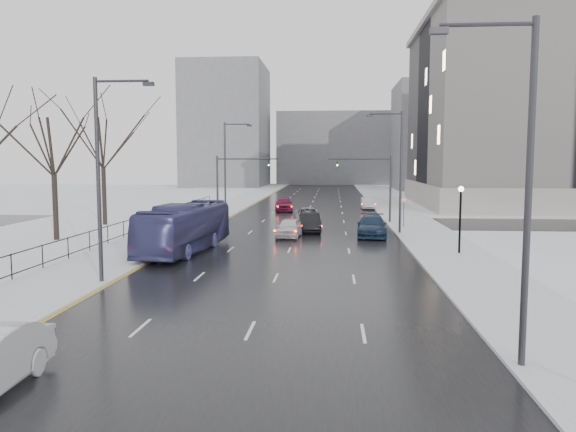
% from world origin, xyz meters
% --- Properties ---
extents(road, '(16.00, 150.00, 0.04)m').
position_xyz_m(road, '(0.00, 60.00, 0.02)').
color(road, black).
rests_on(road, ground).
extents(cross_road, '(130.00, 10.00, 0.04)m').
position_xyz_m(cross_road, '(0.00, 48.00, 0.02)').
color(cross_road, black).
rests_on(cross_road, ground).
extents(sidewalk_left, '(5.00, 150.00, 0.16)m').
position_xyz_m(sidewalk_left, '(-10.50, 60.00, 0.08)').
color(sidewalk_left, silver).
rests_on(sidewalk_left, ground).
extents(sidewalk_right, '(5.00, 150.00, 0.16)m').
position_xyz_m(sidewalk_right, '(10.50, 60.00, 0.08)').
color(sidewalk_right, silver).
rests_on(sidewalk_right, ground).
extents(park_strip, '(14.00, 150.00, 0.12)m').
position_xyz_m(park_strip, '(-20.00, 60.00, 0.06)').
color(park_strip, white).
rests_on(park_strip, ground).
extents(tree_park_d, '(8.75, 8.75, 12.50)m').
position_xyz_m(tree_park_d, '(-17.80, 34.00, 0.00)').
color(tree_park_d, black).
rests_on(tree_park_d, ground).
extents(tree_park_e, '(9.45, 9.45, 13.50)m').
position_xyz_m(tree_park_e, '(-18.20, 44.00, 0.00)').
color(tree_park_e, black).
rests_on(tree_park_e, ground).
extents(iron_fence, '(0.06, 70.00, 1.30)m').
position_xyz_m(iron_fence, '(-13.00, 30.00, 0.91)').
color(iron_fence, black).
rests_on(iron_fence, sidewalk_left).
extents(streetlight_r_near, '(2.95, 0.25, 10.00)m').
position_xyz_m(streetlight_r_near, '(8.17, 10.00, 5.62)').
color(streetlight_r_near, '#2D2D33').
rests_on(streetlight_r_near, ground).
extents(streetlight_r_mid, '(2.95, 0.25, 10.00)m').
position_xyz_m(streetlight_r_mid, '(8.17, 40.00, 5.62)').
color(streetlight_r_mid, '#2D2D33').
rests_on(streetlight_r_mid, ground).
extents(streetlight_l_near, '(2.95, 0.25, 10.00)m').
position_xyz_m(streetlight_l_near, '(-8.17, 20.00, 5.62)').
color(streetlight_l_near, '#2D2D33').
rests_on(streetlight_l_near, ground).
extents(streetlight_l_far, '(2.95, 0.25, 10.00)m').
position_xyz_m(streetlight_l_far, '(-8.17, 52.00, 5.62)').
color(streetlight_l_far, '#2D2D33').
rests_on(streetlight_l_far, ground).
extents(lamppost_r_mid, '(0.36, 0.36, 4.28)m').
position_xyz_m(lamppost_r_mid, '(11.00, 30.00, 2.94)').
color(lamppost_r_mid, black).
rests_on(lamppost_r_mid, sidewalk_right).
extents(mast_signal_right, '(6.10, 0.33, 6.50)m').
position_xyz_m(mast_signal_right, '(7.33, 48.00, 4.11)').
color(mast_signal_right, '#2D2D33').
rests_on(mast_signal_right, ground).
extents(mast_signal_left, '(6.10, 0.33, 6.50)m').
position_xyz_m(mast_signal_left, '(-7.33, 48.00, 4.11)').
color(mast_signal_left, '#2D2D33').
rests_on(mast_signal_left, ground).
extents(no_uturn_sign, '(0.60, 0.06, 2.70)m').
position_xyz_m(no_uturn_sign, '(9.20, 44.00, 2.30)').
color(no_uturn_sign, '#2D2D33').
rests_on(no_uturn_sign, sidewalk_right).
extents(civic_building, '(41.00, 31.00, 24.80)m').
position_xyz_m(civic_building, '(35.00, 72.00, 11.21)').
color(civic_building, gray).
rests_on(civic_building, ground).
extents(bldg_far_right, '(24.00, 20.00, 22.00)m').
position_xyz_m(bldg_far_right, '(28.00, 115.00, 11.00)').
color(bldg_far_right, slate).
rests_on(bldg_far_right, ground).
extents(bldg_far_left, '(18.00, 22.00, 28.00)m').
position_xyz_m(bldg_far_left, '(-22.00, 125.00, 14.00)').
color(bldg_far_left, slate).
rests_on(bldg_far_left, ground).
extents(bldg_far_center, '(30.00, 18.00, 18.00)m').
position_xyz_m(bldg_far_center, '(4.00, 140.00, 9.00)').
color(bldg_far_center, slate).
rests_on(bldg_far_center, ground).
extents(bus, '(3.78, 11.72, 3.21)m').
position_xyz_m(bus, '(-6.80, 29.82, 1.64)').
color(bus, navy).
rests_on(bus, road).
extents(sedan_center_near, '(2.07, 4.49, 1.49)m').
position_xyz_m(sedan_center_near, '(-0.50, 37.42, 0.79)').
color(sedan_center_near, silver).
rests_on(sedan_center_near, road).
extents(sedan_right_near, '(2.10, 4.89, 1.57)m').
position_xyz_m(sedan_right_near, '(0.98, 40.77, 0.82)').
color(sedan_right_near, black).
rests_on(sedan_right_near, road).
extents(sedan_right_cross, '(2.89, 5.47, 1.46)m').
position_xyz_m(sedan_right_cross, '(0.50, 47.68, 0.77)').
color(sedan_right_cross, gray).
rests_on(sedan_right_cross, road).
extents(sedan_right_far, '(2.64, 5.80, 1.65)m').
position_xyz_m(sedan_right_far, '(6.02, 38.36, 0.86)').
color(sedan_right_far, '#152840').
rests_on(sedan_right_far, road).
extents(sedan_center_far, '(2.62, 5.17, 1.69)m').
position_xyz_m(sedan_center_far, '(-2.90, 59.84, 0.88)').
color(sedan_center_far, maroon).
rests_on(sedan_center_far, road).
extents(sedan_right_distant, '(1.55, 4.34, 1.43)m').
position_xyz_m(sedan_right_distant, '(7.20, 63.62, 0.75)').
color(sedan_right_distant, '#B3B2B7').
rests_on(sedan_right_distant, road).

